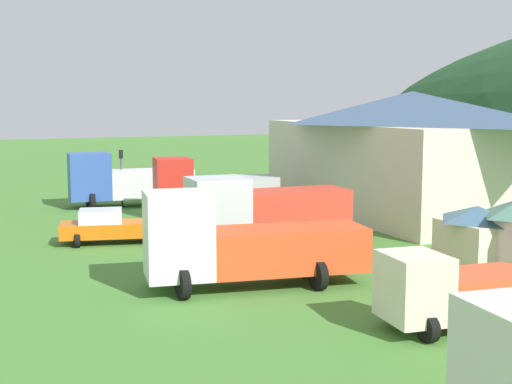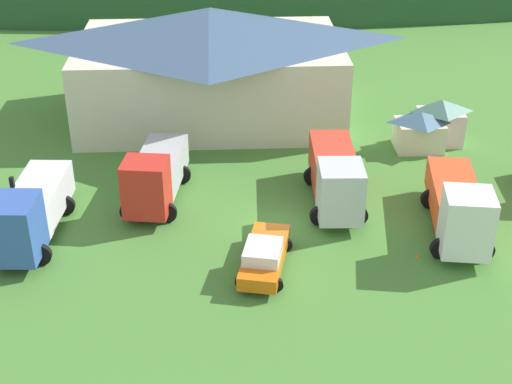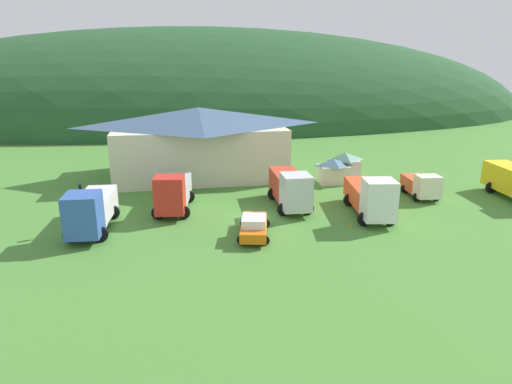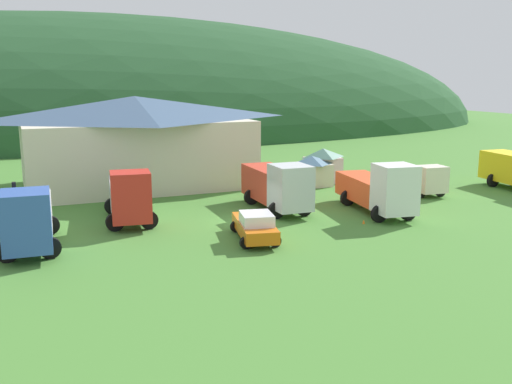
% 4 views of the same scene
% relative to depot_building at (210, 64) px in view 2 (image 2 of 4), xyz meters
% --- Properties ---
extents(ground_plane, '(200.00, 200.00, 0.00)m').
position_rel_depot_building_xyz_m(ground_plane, '(3.57, -15.10, -3.84)').
color(ground_plane, '#477F33').
extents(depot_building, '(19.23, 12.20, 7.46)m').
position_rel_depot_building_xyz_m(depot_building, '(0.00, 0.00, 0.00)').
color(depot_building, beige).
rests_on(depot_building, ground).
extents(play_shed_cream, '(3.19, 2.49, 2.54)m').
position_rel_depot_building_xyz_m(play_shed_cream, '(13.35, -6.10, -2.53)').
color(play_shed_cream, beige).
rests_on(play_shed_cream, ground).
extents(play_shed_pink, '(3.01, 2.35, 3.01)m').
position_rel_depot_building_xyz_m(play_shed_pink, '(14.87, -5.28, -2.29)').
color(play_shed_pink, beige).
rests_on(play_shed_pink, ground).
extents(box_truck_blue, '(3.43, 8.12, 3.53)m').
position_rel_depot_building_xyz_m(box_truck_blue, '(-9.12, -16.02, -2.12)').
color(box_truck_blue, '#3356AD').
rests_on(box_truck_blue, ground).
extents(crane_truck_red, '(3.69, 7.54, 3.54)m').
position_rel_depot_building_xyz_m(crane_truck_red, '(-3.05, -12.27, -2.15)').
color(crane_truck_red, red).
rests_on(crane_truck_red, ground).
extents(tow_truck_silver, '(3.26, 7.64, 3.46)m').
position_rel_depot_building_xyz_m(tow_truck_silver, '(6.89, -13.10, -2.05)').
color(tow_truck_silver, silver).
rests_on(tow_truck_silver, ground).
extents(heavy_rig_white, '(3.88, 8.46, 3.65)m').
position_rel_depot_building_xyz_m(heavy_rig_white, '(12.72, -16.59, -2.14)').
color(heavy_rig_white, white).
rests_on(heavy_rig_white, ground).
extents(service_pickup_orange, '(2.97, 5.32, 1.66)m').
position_rel_depot_building_xyz_m(service_pickup_orange, '(2.60, -19.22, -3.02)').
color(service_pickup_orange, orange).
rests_on(service_pickup_orange, ground).
extents(traffic_light_west, '(0.20, 0.32, 3.66)m').
position_rel_depot_building_xyz_m(traffic_light_west, '(-9.70, -15.96, -1.57)').
color(traffic_light_west, '#4C4C51').
rests_on(traffic_light_west, ground).
extents(traffic_cone_near_pickup, '(0.36, 0.36, 0.53)m').
position_rel_depot_building_xyz_m(traffic_cone_near_pickup, '(10.30, -18.54, -3.84)').
color(traffic_cone_near_pickup, orange).
rests_on(traffic_cone_near_pickup, ground).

